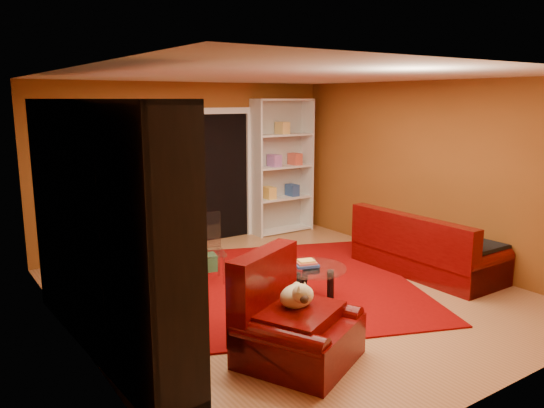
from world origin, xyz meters
TOP-DOWN VIEW (x-y plane):
  - floor at (0.00, 0.00)m, footprint 5.00×5.50m
  - ceiling at (0.00, 0.00)m, footprint 5.00×5.50m
  - wall_back at (0.00, 2.77)m, footprint 5.00×0.05m
  - wall_left at (-2.52, 0.00)m, footprint 0.05×5.50m
  - wall_right at (2.52, 0.00)m, footprint 0.05×5.50m
  - doorway at (0.60, 2.73)m, footprint 1.06×0.60m
  - rug at (0.23, 0.25)m, footprint 3.99×4.27m
  - media_unit at (-2.27, -0.15)m, footprint 0.62×3.08m
  - christmas_tree at (-0.93, 2.03)m, footprint 1.47×1.47m
  - gift_box_teal at (-1.28, 1.76)m, footprint 0.30×0.30m
  - gift_box_green at (-0.46, 1.31)m, footprint 0.29×0.29m
  - gift_box_red at (-0.87, 2.02)m, footprint 0.26×0.26m
  - white_bookshelf at (1.69, 2.57)m, footprint 1.11×0.40m
  - armchair at (-0.95, -1.42)m, footprint 1.36×1.36m
  - dog at (-0.92, -1.36)m, footprint 0.49×0.44m
  - sofa at (2.02, -0.40)m, footprint 0.92×2.01m
  - coffee_table at (0.05, -0.35)m, footprint 1.02×1.02m
  - acrylic_chair at (-0.66, 0.89)m, footprint 0.53×0.56m

SIDE VIEW (x-z plane):
  - floor at x=0.00m, z-range -0.05..0.00m
  - rug at x=0.23m, z-range 0.00..0.02m
  - gift_box_red at x=-0.87m, z-range 0.00..0.21m
  - gift_box_green at x=-0.46m, z-range 0.00..0.24m
  - gift_box_teal at x=-1.28m, z-range 0.00..0.28m
  - coffee_table at x=0.05m, z-range -0.04..0.47m
  - armchair at x=-0.95m, z-range 0.00..0.80m
  - acrylic_chair at x=-0.66m, z-range 0.00..0.81m
  - sofa at x=2.02m, z-range 0.00..0.86m
  - dog at x=-0.92m, z-range 0.46..0.72m
  - christmas_tree at x=-0.93m, z-range -0.03..2.10m
  - doorway at x=0.60m, z-range -0.03..2.13m
  - white_bookshelf at x=1.69m, z-range -0.03..2.37m
  - media_unit at x=-2.27m, z-range 0.00..2.34m
  - wall_back at x=0.00m, z-range 0.00..2.60m
  - wall_left at x=-2.52m, z-range 0.00..2.60m
  - wall_right at x=2.52m, z-range 0.00..2.60m
  - ceiling at x=0.00m, z-range 2.60..2.65m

